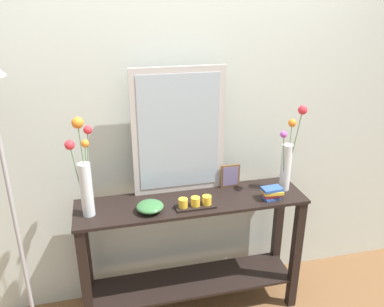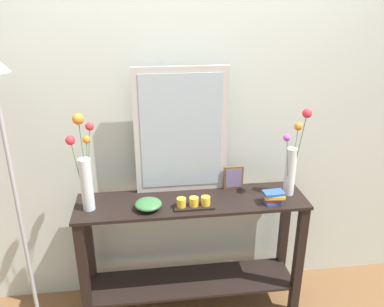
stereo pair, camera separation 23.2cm
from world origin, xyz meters
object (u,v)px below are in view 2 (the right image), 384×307
object	(u,v)px
mirror_leaning	(181,132)
candle_tray	(194,203)
decorative_bowl	(148,204)
picture_frame_small	(234,178)
floor_lamp	(9,159)
console_table	(192,245)
book_stack	(273,197)
tall_vase_left	(85,170)
vase_right	(292,162)

from	to	relation	value
mirror_leaning	candle_tray	size ratio (longest dim) A/B	3.32
candle_tray	decorative_bowl	xyz separation A→B (m)	(-0.27, 0.02, 0.00)
picture_frame_small	decorative_bowl	size ratio (longest dim) A/B	0.97
decorative_bowl	floor_lamp	distance (m)	0.82
console_table	book_stack	world-z (taller)	book_stack
candle_tray	picture_frame_small	xyz separation A→B (m)	(0.29, 0.21, 0.05)
mirror_leaning	book_stack	xyz separation A→B (m)	(0.54, -0.25, -0.36)
console_table	floor_lamp	distance (m)	1.24
book_stack	picture_frame_small	bearing A→B (deg)	132.48
console_table	tall_vase_left	xyz separation A→B (m)	(-0.63, -0.02, 0.59)
console_table	picture_frame_small	bearing A→B (deg)	23.02
console_table	decorative_bowl	bearing A→B (deg)	-165.13
vase_right	book_stack	bearing A→B (deg)	-144.36
picture_frame_small	book_stack	size ratio (longest dim) A/B	1.17
mirror_leaning	vase_right	xyz separation A→B (m)	(0.68, -0.15, -0.18)
mirror_leaning	candle_tray	bearing A→B (deg)	-79.20
console_table	mirror_leaning	bearing A→B (deg)	107.55
picture_frame_small	floor_lamp	world-z (taller)	floor_lamp
mirror_leaning	book_stack	size ratio (longest dim) A/B	5.98
candle_tray	picture_frame_small	world-z (taller)	picture_frame_small
picture_frame_small	floor_lamp	bearing A→B (deg)	-172.65
mirror_leaning	candle_tray	xyz separation A→B (m)	(0.05, -0.24, -0.38)
console_table	mirror_leaning	distance (m)	0.76
vase_right	decorative_bowl	size ratio (longest dim) A/B	3.61
picture_frame_small	mirror_leaning	bearing A→B (deg)	175.50
picture_frame_small	book_stack	bearing A→B (deg)	-47.52
candle_tray	vase_right	bearing A→B (deg)	8.26
floor_lamp	book_stack	bearing A→B (deg)	-1.89
picture_frame_small	book_stack	xyz separation A→B (m)	(0.20, -0.22, -0.04)
candle_tray	decorative_bowl	bearing A→B (deg)	176.76
candle_tray	picture_frame_small	size ratio (longest dim) A/B	1.54
tall_vase_left	decorative_bowl	world-z (taller)	tall_vase_left
book_stack	floor_lamp	xyz separation A→B (m)	(-1.52, 0.05, 0.31)
console_table	candle_tray	world-z (taller)	candle_tray
candle_tray	floor_lamp	world-z (taller)	floor_lamp
picture_frame_small	vase_right	bearing A→B (deg)	-19.33
mirror_leaning	floor_lamp	xyz separation A→B (m)	(-0.98, -0.20, -0.05)
tall_vase_left	decorative_bowl	size ratio (longest dim) A/B	3.67
mirror_leaning	picture_frame_small	size ratio (longest dim) A/B	5.12
console_table	picture_frame_small	xyz separation A→B (m)	(0.29, 0.12, 0.42)
tall_vase_left	floor_lamp	xyz separation A→B (m)	(-0.40, -0.03, 0.10)
mirror_leaning	tall_vase_left	bearing A→B (deg)	-163.75
tall_vase_left	candle_tray	size ratio (longest dim) A/B	2.44
vase_right	picture_frame_small	world-z (taller)	vase_right
decorative_bowl	floor_lamp	bearing A→B (deg)	177.98
vase_right	book_stack	xyz separation A→B (m)	(-0.14, -0.10, -0.18)
decorative_bowl	candle_tray	bearing A→B (deg)	-3.24
vase_right	floor_lamp	world-z (taller)	floor_lamp
tall_vase_left	picture_frame_small	world-z (taller)	tall_vase_left
candle_tray	picture_frame_small	distance (m)	0.37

